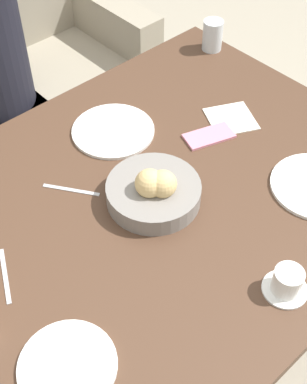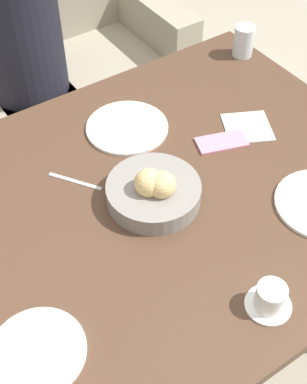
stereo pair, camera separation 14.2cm
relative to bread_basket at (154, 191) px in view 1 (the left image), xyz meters
The scene contains 11 objects.
ground_plane 0.78m from the bread_basket, 169.13° to the left, with size 10.00×10.00×0.00m, color #A89E89.
dining_table 0.12m from the bread_basket, 169.13° to the left, with size 1.53×1.09×0.74m.
bread_basket is the anchor object (origin of this frame).
plate_near_left 0.51m from the bread_basket, 153.52° to the right, with size 0.21×0.21×0.01m.
plate_far_center 0.31m from the bread_basket, 71.52° to the left, with size 0.25×0.25×0.01m.
water_tumbler 0.77m from the bread_basket, 31.80° to the left, with size 0.07×0.07×0.11m.
coffee_cup 0.42m from the bread_basket, 85.05° to the right, with size 0.11×0.11×0.07m.
fork_silver 0.23m from the bread_basket, 128.35° to the left, with size 0.10×0.14×0.00m.
knife_silver 0.43m from the bread_basket, behind, with size 0.08×0.15×0.00m.
napkin 0.42m from the bread_basket, 12.23° to the left, with size 0.19×0.19×0.00m.
cell_phone 0.31m from the bread_basket, 14.66° to the left, with size 0.17×0.12×0.01m.
Camera 1 is at (-0.61, -0.72, 1.82)m, focal length 50.00 mm.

